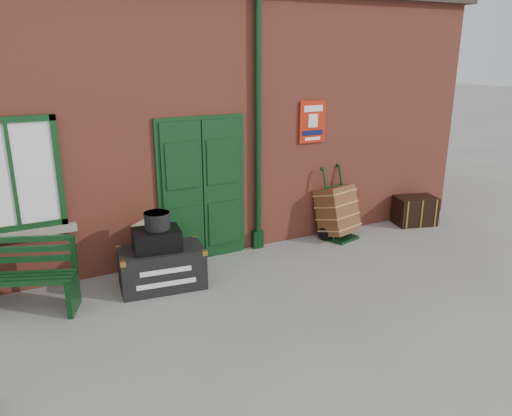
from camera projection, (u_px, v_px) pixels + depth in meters
ground at (264, 290)px, 6.94m from camera, size 80.00×80.00×0.00m
station_building at (175, 108)px, 9.26m from camera, size 10.30×4.30×4.36m
bench at (10, 275)px, 6.25m from camera, size 1.66×1.03×0.98m
houdini_trunk at (162, 268)px, 6.96m from camera, size 1.22×0.77×0.57m
strongbox at (157, 239)px, 6.81m from camera, size 0.68×0.53×0.29m
hatbox at (157, 221)px, 6.77m from camera, size 0.38×0.38×0.23m
suitcase_back at (156, 251)px, 7.21m from camera, size 0.58×0.67×0.83m
suitcase_front at (170, 255)px, 7.22m from camera, size 0.49×0.59×0.71m
porter_trolley at (337, 211)px, 8.77m from camera, size 0.75×0.79×1.25m
dark_trunk at (415, 210)px, 9.52m from camera, size 0.85×0.67×0.54m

